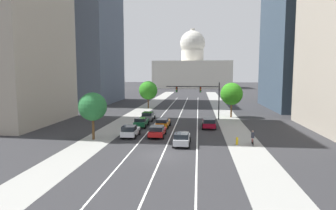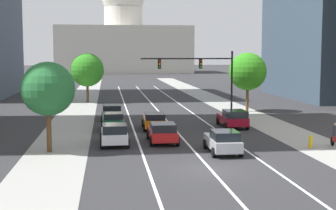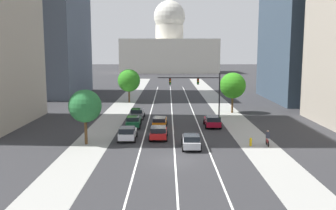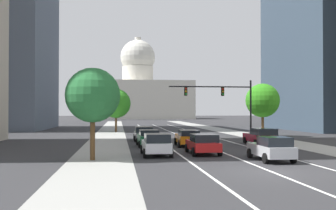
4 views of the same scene
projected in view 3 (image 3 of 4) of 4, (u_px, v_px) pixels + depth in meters
The scene contains 21 objects.
ground_plane at pixel (170, 102), 73.83m from camera, with size 400.00×400.00×0.00m, color #2B2B2D.
sidewalk_left at pixel (121, 105), 68.84m from camera, with size 4.08×130.00×0.01m, color gray.
sidewalk_right at pixel (219, 105), 68.92m from camera, with size 4.08×130.00×0.01m, color gray.
lane_stripe_left at pixel (148, 114), 58.97m from camera, with size 0.16×90.00×0.01m, color white.
lane_stripe_center at pixel (170, 114), 58.99m from camera, with size 0.16×90.00×0.01m, color white.
lane_stripe_right at pixel (192, 114), 59.00m from camera, with size 0.16×90.00×0.01m, color white.
office_tower_far_left at pixel (44, 1), 81.98m from camera, with size 15.23×23.69×41.63m.
capitol_building at pixel (168, 49), 170.25m from camera, with size 43.04×25.12×33.31m.
car_red at pixel (157, 132), 42.63m from camera, with size 2.10×4.19×1.49m.
car_crimson at pixel (211, 121), 49.29m from camera, with size 2.14×4.56×1.58m.
car_silver at pixel (189, 141), 38.50m from camera, with size 1.99×4.29×1.55m.
car_green at pixel (132, 121), 49.21m from camera, with size 2.03×4.34×1.50m.
car_orange at pixel (158, 122), 48.93m from camera, with size 2.05×4.32×1.49m.
car_gray at pixel (136, 113), 55.39m from camera, with size 2.11×4.26×1.51m.
car_white at pixel (126, 133), 42.06m from camera, with size 2.03×4.05×1.58m.
traffic_signal_mast at pixel (198, 86), 57.16m from camera, with size 9.59×0.39×6.68m.
fire_hydrant at pixel (249, 142), 39.55m from camera, with size 0.26×0.35×0.91m.
cyclist at pixel (266, 138), 39.49m from camera, with size 0.38×1.70×1.72m.
street_tree_near_left at pixel (127, 81), 72.08m from camera, with size 4.35×4.35×6.45m.
street_tree_mid_left at pixel (83, 106), 39.76m from camera, with size 3.53×3.53×5.93m.
street_tree_near_right at pixel (231, 86), 60.02m from camera, with size 4.16×4.16×6.53m.
Camera 3 is at (-0.65, -33.15, 10.04)m, focal length 39.98 mm.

